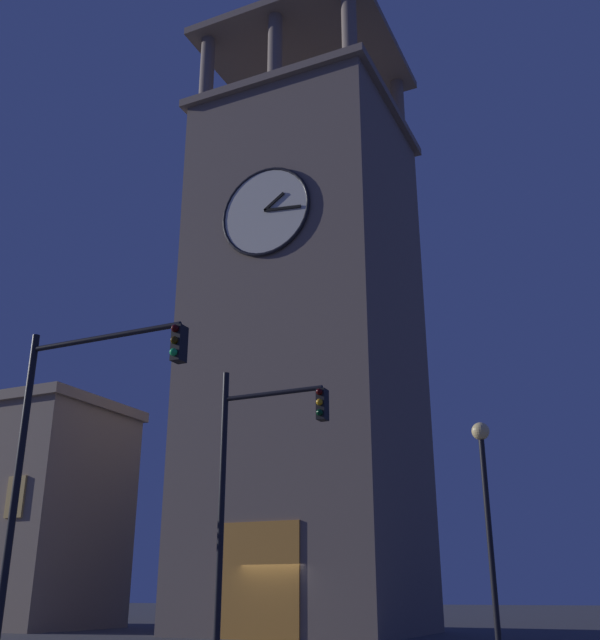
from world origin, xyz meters
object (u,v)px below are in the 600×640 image
object	(u,v)px
clocktower	(307,340)
traffic_signal_mid	(251,469)
street_lamp	(486,492)
traffic_signal_near	(65,432)

from	to	relation	value
clocktower	traffic_signal_mid	size ratio (longest dim) A/B	4.46
traffic_signal_mid	street_lamp	size ratio (longest dim) A/B	1.24
clocktower	street_lamp	world-z (taller)	clocktower
traffic_signal_mid	street_lamp	xyz separation A→B (m)	(-5.05, -2.58, -0.51)
traffic_signal_near	traffic_signal_mid	size ratio (longest dim) A/B	1.02
traffic_signal_near	street_lamp	bearing A→B (deg)	-137.70
traffic_signal_near	traffic_signal_mid	xyz separation A→B (m)	(-2.21, -4.03, -0.33)
clocktower	traffic_signal_near	size ratio (longest dim) A/B	4.37
street_lamp	traffic_signal_near	bearing A→B (deg)	42.30
traffic_signal_near	traffic_signal_mid	world-z (taller)	traffic_signal_near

